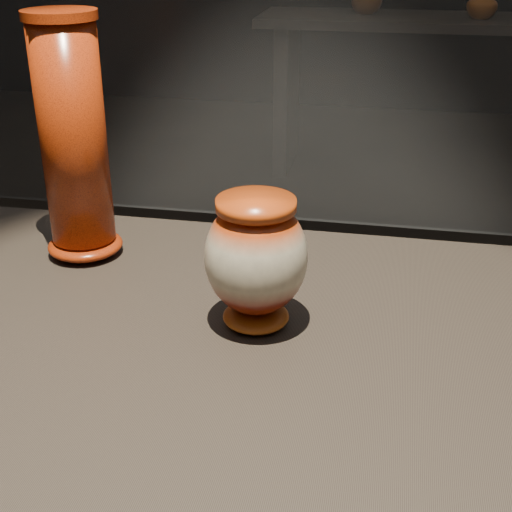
{
  "coord_description": "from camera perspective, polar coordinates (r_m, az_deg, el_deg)",
  "views": [
    {
      "loc": [
        0.09,
        -0.76,
        1.41
      ],
      "look_at": [
        -0.08,
        0.07,
        1.0
      ],
      "focal_mm": 50.0,
      "sensor_mm": 36.0,
      "label": 1
    }
  ],
  "objects": [
    {
      "name": "back_vase_mid",
      "position": [
        4.21,
        17.66,
        18.77
      ],
      "size": [
        0.22,
        0.22,
        0.17
      ],
      "primitive_type": "imported",
      "rotation": [
        0.0,
        0.0,
        3.76
      ],
      "color": "#641608",
      "rests_on": "back_shelf"
    },
    {
      "name": "tall_vase",
      "position": [
        1.15,
        -14.35,
        8.65
      ],
      "size": [
        0.14,
        0.14,
        0.39
      ],
      "rotation": [
        0.0,
        0.0,
        -0.19
      ],
      "color": "#B0320B",
      "rests_on": "display_plinth"
    },
    {
      "name": "back_shelf",
      "position": [
        4.29,
        14.19,
        14.56
      ],
      "size": [
        2.0,
        0.6,
        0.9
      ],
      "color": "black",
      "rests_on": "ground"
    },
    {
      "name": "main_vase",
      "position": [
        0.94,
        0.0,
        -0.18
      ],
      "size": [
        0.15,
        0.15,
        0.18
      ],
      "rotation": [
        0.0,
        0.0,
        -0.14
      ],
      "color": "#641608",
      "rests_on": "display_plinth"
    }
  ]
}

